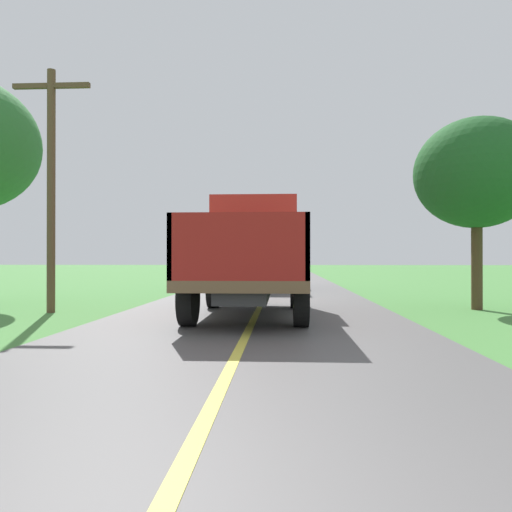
{
  "coord_description": "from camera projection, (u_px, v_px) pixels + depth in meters",
  "views": [
    {
      "loc": [
        0.6,
        -1.76,
        1.34
      ],
      "look_at": [
        -0.06,
        10.23,
        1.4
      ],
      "focal_mm": 34.48,
      "sensor_mm": 36.0,
      "label": 1
    }
  ],
  "objects": [
    {
      "name": "utility_pole_roadside",
      "position": [
        51.0,
        180.0,
        12.15
      ],
      "size": [
        1.94,
        0.2,
        6.02
      ],
      "color": "brown",
      "rests_on": "ground"
    },
    {
      "name": "banana_truck_far",
      "position": [
        264.0,
        256.0,
        21.44
      ],
      "size": [
        2.38,
        5.82,
        2.8
      ],
      "color": "#2D2D30",
      "rests_on": "road_surface"
    },
    {
      "name": "roadside_tree_near_left",
      "position": [
        477.0,
        174.0,
        12.86
      ],
      "size": [
        3.2,
        3.2,
        5.02
      ],
      "color": "#4C3823",
      "rests_on": "ground"
    },
    {
      "name": "banana_truck_near",
      "position": [
        252.0,
        253.0,
        11.59
      ],
      "size": [
        2.38,
        5.82,
        2.8
      ],
      "color": "#2D2D30",
      "rests_on": "road_surface"
    }
  ]
}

